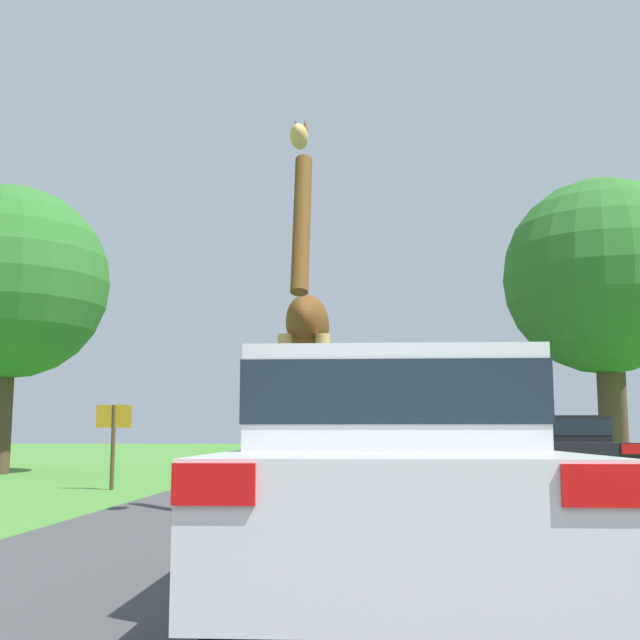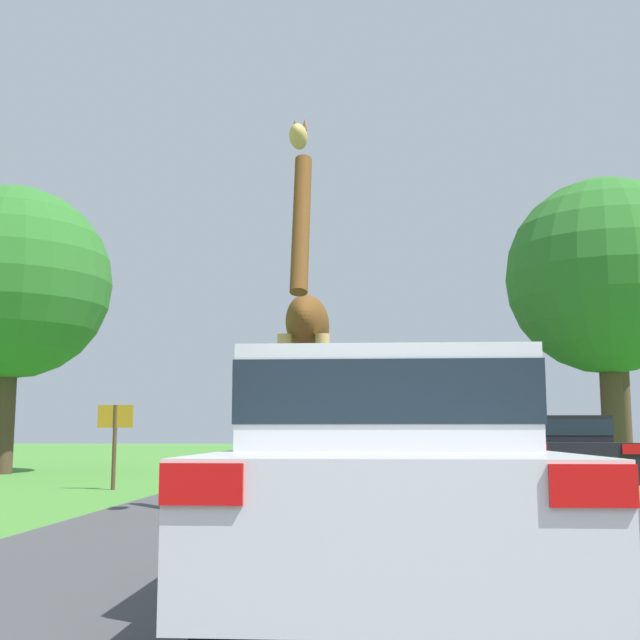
% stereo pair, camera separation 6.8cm
% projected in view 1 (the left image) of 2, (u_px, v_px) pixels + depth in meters
% --- Properties ---
extents(road, '(8.18, 120.00, 0.00)m').
position_uv_depth(road, '(375.00, 462.00, 29.97)').
color(road, '#424244').
rests_on(road, ground).
extents(giraffe_near_road, '(0.80, 2.93, 5.31)m').
position_uv_depth(giraffe_near_road, '(307.00, 339.00, 11.76)').
color(giraffe_near_road, tan).
rests_on(giraffe_near_road, ground).
extents(car_lead_maroon, '(1.88, 4.28, 1.59)m').
position_uv_depth(car_lead_maroon, '(391.00, 472.00, 5.28)').
color(car_lead_maroon, silver).
rests_on(car_lead_maroon, ground).
extents(car_queue_right, '(1.80, 4.30, 1.39)m').
position_uv_depth(car_queue_right, '(362.00, 444.00, 24.89)').
color(car_queue_right, maroon).
rests_on(car_queue_right, ground).
extents(car_queue_left, '(1.74, 4.24, 1.38)m').
position_uv_depth(car_queue_left, '(552.00, 452.00, 14.22)').
color(car_queue_left, black).
rests_on(car_queue_left, ground).
extents(tree_left_edge, '(3.94, 3.94, 8.15)m').
position_uv_depth(tree_left_edge, '(616.00, 305.00, 31.84)').
color(tree_left_edge, '#4C3828').
rests_on(tree_left_edge, ground).
extents(tree_centre_back, '(5.31, 5.31, 7.86)m').
position_uv_depth(tree_centre_back, '(11.00, 282.00, 22.00)').
color(tree_centre_back, '#4C3828').
rests_on(tree_centre_back, ground).
extents(tree_right_cluster, '(5.88, 5.88, 8.70)m').
position_uv_depth(tree_right_cluster, '(603.00, 277.00, 24.05)').
color(tree_right_cluster, '#4C3828').
rests_on(tree_right_cluster, ground).
extents(sign_post, '(0.70, 0.08, 1.63)m').
position_uv_depth(sign_post, '(113.00, 430.00, 15.56)').
color(sign_post, '#4C3823').
rests_on(sign_post, ground).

